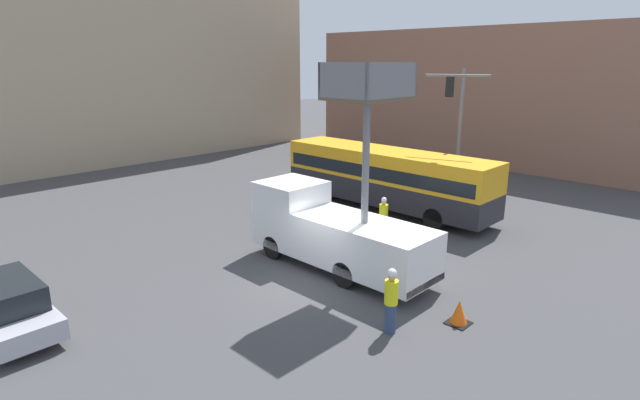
% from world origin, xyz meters
% --- Properties ---
extents(ground_plane, '(120.00, 120.00, 0.00)m').
position_xyz_m(ground_plane, '(0.00, 0.00, 0.00)').
color(ground_plane, '#424244').
extents(building_backdrop_far, '(44.00, 10.00, 19.99)m').
position_xyz_m(building_backdrop_far, '(0.00, 28.42, 10.00)').
color(building_backdrop_far, tan).
rests_on(building_backdrop_far, ground_plane).
extents(building_backdrop_side, '(10.00, 28.00, 9.62)m').
position_xyz_m(building_backdrop_side, '(26.90, 6.00, 4.81)').
color(building_backdrop_side, '#936651').
rests_on(building_backdrop_side, ground_plane).
extents(utility_truck, '(2.50, 7.29, 7.30)m').
position_xyz_m(utility_truck, '(1.47, 0.28, 1.57)').
color(utility_truck, white).
rests_on(utility_truck, ground_plane).
extents(city_bus, '(2.52, 11.47, 3.04)m').
position_xyz_m(city_bus, '(8.84, 3.48, 1.79)').
color(city_bus, '#232328').
rests_on(city_bus, ground_plane).
extents(traffic_light_pole, '(3.17, 2.92, 6.97)m').
position_xyz_m(traffic_light_pole, '(11.29, 1.14, 4.63)').
color(traffic_light_pole, slate).
rests_on(traffic_light_pole, ground_plane).
extents(road_worker_near_truck, '(0.38, 0.38, 1.92)m').
position_xyz_m(road_worker_near_truck, '(-0.80, -3.93, 0.97)').
color(road_worker_near_truck, navy).
rests_on(road_worker_near_truck, ground_plane).
extents(road_worker_directing, '(0.38, 0.38, 1.77)m').
position_xyz_m(road_worker_directing, '(5.39, 1.00, 0.88)').
color(road_worker_directing, navy).
rests_on(road_worker_directing, ground_plane).
extents(traffic_cone_near_truck, '(0.64, 0.64, 0.73)m').
position_xyz_m(traffic_cone_near_truck, '(0.96, -5.07, 0.34)').
color(traffic_cone_near_truck, black).
rests_on(traffic_cone_near_truck, ground_plane).
extents(parked_car_curbside, '(1.74, 4.59, 1.55)m').
position_xyz_m(parked_car_curbside, '(-8.19, 3.88, 0.77)').
color(parked_car_curbside, '#A8A8B2').
rests_on(parked_car_curbside, ground_plane).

